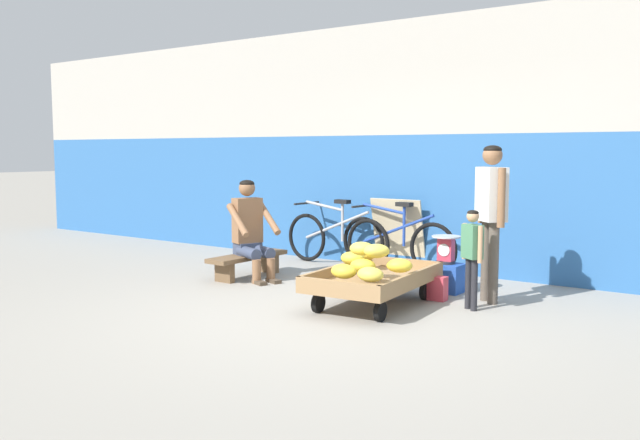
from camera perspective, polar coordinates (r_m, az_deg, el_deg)
ground_plane at (r=6.10m, az=-0.71°, el=-8.16°), size 80.00×80.00×0.00m
back_wall at (r=8.39m, az=10.97°, el=6.17°), size 16.00×0.30×3.08m
banana_cart at (r=6.50m, az=4.55°, el=-5.15°), size 0.95×1.50×0.36m
banana_pile at (r=6.33m, az=3.95°, el=-3.44°), size 0.92×1.20×0.26m
low_bench at (r=7.99m, az=-6.09°, el=-3.38°), size 0.32×1.10×0.27m
vendor_seated at (r=7.86m, az=-5.84°, el=-0.82°), size 0.74×0.62×1.14m
plastic_crate at (r=7.25m, az=10.51°, el=-4.79°), size 0.36×0.28×0.30m
weighing_scale at (r=7.20m, az=10.55°, el=-2.42°), size 0.30×0.30×0.29m
bicycle_near_left at (r=8.75m, az=1.36°, el=-1.53°), size 1.66×0.48×0.86m
bicycle_far_left at (r=8.36m, az=6.47°, el=-1.91°), size 1.66×0.48×0.86m
sign_board at (r=8.55m, az=6.61°, el=-1.15°), size 0.70×0.22×0.88m
customer_adult at (r=6.75m, az=14.20°, el=1.20°), size 0.38×0.36×1.53m
customer_child at (r=6.43m, az=12.67°, el=-2.34°), size 0.26×0.21×0.93m
shopping_bag at (r=6.84m, az=9.85°, el=-5.69°), size 0.18×0.12×0.24m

